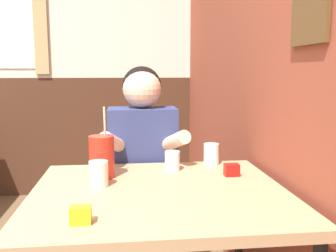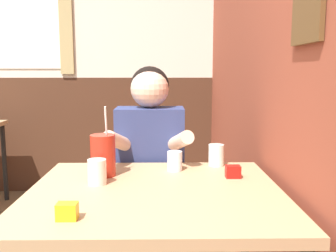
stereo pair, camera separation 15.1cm
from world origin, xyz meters
TOP-DOWN VIEW (x-y plane):
  - brick_wall_right at (1.49, 1.32)m, footprint 0.08×4.64m
  - back_wall at (-0.01, 2.67)m, footprint 5.93×0.09m
  - main_table at (0.96, 0.42)m, footprint 0.93×0.82m
  - person_seated at (0.93, 0.96)m, footprint 0.42×0.40m
  - cocktail_pitcher at (0.75, 0.61)m, footprint 0.10×0.10m
  - glass_near_pitcher at (1.05, 0.69)m, footprint 0.07×0.07m
  - glass_center at (1.24, 0.77)m, footprint 0.07×0.07m
  - glass_far_side at (0.74, 0.50)m, footprint 0.07×0.07m
  - condiment_ketchup at (1.28, 0.58)m, footprint 0.06×0.04m
  - condiment_mustard at (0.71, 0.15)m, footprint 0.06×0.04m

SIDE VIEW (x-z plane):
  - person_seated at x=0.93m, z-range 0.02..1.21m
  - main_table at x=0.96m, z-range 0.30..1.02m
  - condiment_ketchup at x=1.28m, z-range 0.73..0.78m
  - condiment_mustard at x=0.71m, z-range 0.73..0.78m
  - glass_near_pitcher at x=1.05m, z-range 0.73..0.81m
  - glass_far_side at x=0.74m, z-range 0.73..0.83m
  - glass_center at x=1.24m, z-range 0.73..0.83m
  - cocktail_pitcher at x=0.75m, z-range 0.67..0.96m
  - brick_wall_right at x=1.49m, z-range 0.00..2.70m
  - back_wall at x=-0.01m, z-range 0.01..2.71m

